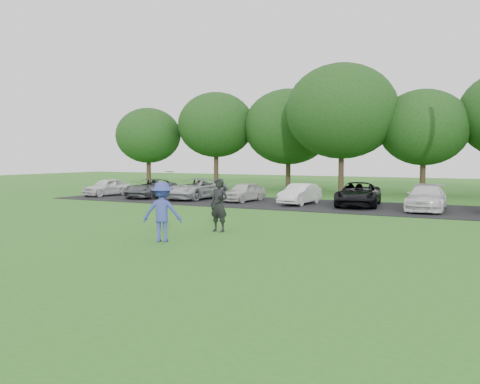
# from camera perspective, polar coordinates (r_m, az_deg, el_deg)

# --- Properties ---
(ground) EXTENTS (100.00, 100.00, 0.00)m
(ground) POSITION_cam_1_polar(r_m,az_deg,el_deg) (15.90, -5.97, -5.46)
(ground) COLOR #2F7120
(ground) RESTS_ON ground
(parking_lot) EXTENTS (32.00, 6.50, 0.03)m
(parking_lot) POSITION_cam_1_polar(r_m,az_deg,el_deg) (27.56, 9.33, -1.45)
(parking_lot) COLOR black
(parking_lot) RESTS_ON ground
(frisbee_player) EXTENTS (1.33, 1.10, 2.17)m
(frisbee_player) POSITION_cam_1_polar(r_m,az_deg,el_deg) (16.17, -8.30, -2.10)
(frisbee_player) COLOR #3B46A7
(frisbee_player) RESTS_ON ground
(camera_bystander) EXTENTS (0.69, 0.48, 1.81)m
(camera_bystander) POSITION_cam_1_polar(r_m,az_deg,el_deg) (18.07, -2.26, -1.40)
(camera_bystander) COLOR black
(camera_bystander) RESTS_ON ground
(parked_cars) EXTENTS (30.75, 4.96, 1.22)m
(parked_cars) POSITION_cam_1_polar(r_m,az_deg,el_deg) (27.40, 10.43, -0.25)
(parked_cars) COLOR white
(parked_cars) RESTS_ON parking_lot
(tree_row) EXTENTS (42.39, 9.85, 8.64)m
(tree_row) POSITION_cam_1_polar(r_m,az_deg,el_deg) (36.56, 16.65, 7.44)
(tree_row) COLOR #38281C
(tree_row) RESTS_ON ground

